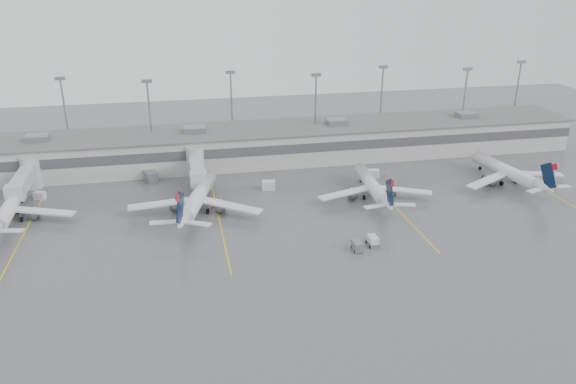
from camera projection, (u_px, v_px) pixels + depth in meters
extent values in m
plane|color=#4F4F51|center=(347.00, 277.00, 86.95)|extent=(260.00, 260.00, 0.00)
cube|color=#A3A39E|center=(278.00, 144.00, 138.10)|extent=(150.00, 16.00, 8.00)
cube|color=#47474C|center=(284.00, 150.00, 130.42)|extent=(150.00, 0.15, 2.20)
cube|color=#606060|center=(277.00, 128.00, 136.58)|extent=(152.00, 17.00, 0.30)
cube|color=slate|center=(37.00, 138.00, 126.01)|extent=(5.00, 4.00, 1.30)
cube|color=slate|center=(466.00, 115.00, 145.66)|extent=(5.00, 4.00, 1.30)
cylinder|color=gray|center=(66.00, 121.00, 135.12)|extent=(0.44, 0.44, 20.00)
cube|color=slate|center=(60.00, 78.00, 131.29)|extent=(2.40, 0.50, 0.80)
cylinder|color=gray|center=(151.00, 124.00, 132.05)|extent=(0.44, 0.44, 20.00)
cube|color=slate|center=(147.00, 81.00, 128.23)|extent=(2.40, 0.50, 0.80)
cylinder|color=gray|center=(232.00, 113.00, 142.61)|extent=(0.44, 0.44, 20.00)
cube|color=slate|center=(230.00, 72.00, 138.78)|extent=(2.40, 0.50, 0.80)
cylinder|color=gray|center=(315.00, 116.00, 139.54)|extent=(0.44, 0.44, 20.00)
cube|color=slate|center=(316.00, 75.00, 135.71)|extent=(2.40, 0.50, 0.80)
cylinder|color=gray|center=(381.00, 105.00, 150.09)|extent=(0.44, 0.44, 20.00)
cube|color=slate|center=(383.00, 67.00, 146.26)|extent=(2.40, 0.50, 0.80)
cylinder|color=gray|center=(463.00, 108.00, 147.02)|extent=(0.44, 0.44, 20.00)
cube|color=slate|center=(468.00, 69.00, 143.19)|extent=(2.40, 0.50, 0.80)
cylinder|color=gray|center=(516.00, 99.00, 157.57)|extent=(0.44, 0.44, 20.00)
cube|color=slate|center=(521.00, 62.00, 153.75)|extent=(2.40, 0.50, 0.80)
cylinder|color=#ACAFB1|center=(31.00, 172.00, 120.64)|extent=(4.00, 4.00, 7.00)
cube|color=#ACAFB1|center=(24.00, 179.00, 114.44)|extent=(2.80, 13.00, 2.60)
cube|color=#ACAFB1|center=(15.00, 193.00, 107.63)|extent=(3.40, 2.40, 3.00)
cylinder|color=gray|center=(18.00, 206.00, 108.72)|extent=(0.70, 0.70, 2.80)
cube|color=black|center=(19.00, 211.00, 109.12)|extent=(2.20, 1.20, 0.70)
cylinder|color=#ACAFB1|center=(195.00, 161.00, 127.19)|extent=(4.00, 4.00, 7.00)
cube|color=#ACAFB1|center=(197.00, 167.00, 120.99)|extent=(2.80, 13.00, 2.60)
cube|color=#ACAFB1|center=(199.00, 180.00, 114.18)|extent=(3.40, 2.40, 3.00)
cylinder|color=gray|center=(200.00, 193.00, 115.27)|extent=(0.70, 0.70, 2.80)
cube|color=black|center=(200.00, 197.00, 115.66)|extent=(2.20, 1.20, 0.70)
cube|color=yellow|center=(21.00, 239.00, 98.91)|extent=(0.25, 40.00, 0.01)
cube|color=yellow|center=(220.00, 222.00, 105.46)|extent=(0.25, 40.00, 0.01)
cube|color=yellow|center=(395.00, 207.00, 112.01)|extent=(0.25, 40.00, 0.01)
cube|color=yellow|center=(551.00, 194.00, 118.56)|extent=(0.25, 40.00, 0.01)
cylinder|color=silver|center=(11.00, 206.00, 105.80)|extent=(3.03, 19.66, 2.67)
cone|color=silver|center=(23.00, 185.00, 115.79)|extent=(2.72, 2.54, 2.67)
cube|color=silver|center=(44.00, 212.00, 105.08)|extent=(11.76, 5.60, 0.31)
cylinder|color=black|center=(22.00, 201.00, 113.91)|extent=(0.33, 0.81, 0.80)
cylinder|color=black|center=(0.00, 221.00, 104.62)|extent=(0.42, 0.99, 0.98)
cylinder|color=black|center=(21.00, 219.00, 105.38)|extent=(0.42, 0.99, 0.98)
cylinder|color=silver|center=(199.00, 196.00, 109.85)|extent=(8.65, 21.26, 2.90)
cone|color=silver|center=(211.00, 175.00, 120.94)|extent=(3.54, 3.40, 2.90)
cone|color=silver|center=(182.00, 222.00, 97.82)|extent=(4.12, 5.45, 2.90)
cube|color=silver|center=(161.00, 204.00, 108.12)|extent=(12.66, 2.95, 0.34)
cube|color=silver|center=(231.00, 206.00, 107.17)|extent=(11.83, 9.12, 0.34)
cube|color=#081732|center=(180.00, 208.00, 96.32)|extent=(1.78, 5.32, 6.33)
cube|color=#B50D24|center=(177.00, 197.00, 94.21)|extent=(0.82, 1.96, 1.84)
cylinder|color=black|center=(209.00, 191.00, 118.83)|extent=(0.57, 0.93, 0.87)
cylinder|color=black|center=(187.00, 210.00, 109.10)|extent=(0.71, 1.14, 1.06)
cylinder|color=black|center=(207.00, 211.00, 108.81)|extent=(0.71, 1.14, 1.06)
cylinder|color=silver|center=(371.00, 184.00, 116.42)|extent=(3.95, 19.51, 2.64)
cone|color=silver|center=(358.00, 167.00, 126.44)|extent=(2.80, 2.64, 2.64)
cone|color=silver|center=(388.00, 205.00, 105.53)|extent=(2.94, 4.57, 2.64)
cube|color=silver|center=(345.00, 193.00, 113.65)|extent=(11.66, 5.01, 0.31)
cube|color=silver|center=(403.00, 190.00, 115.18)|extent=(11.47, 6.39, 0.31)
cube|color=#081732|center=(390.00, 193.00, 104.16)|extent=(0.60, 4.96, 5.76)
cube|color=#B50D24|center=(392.00, 184.00, 102.25)|extent=(0.38, 1.80, 1.67)
cylinder|color=black|center=(361.00, 181.00, 124.54)|extent=(0.36, 0.81, 0.79)
cylinder|color=black|center=(364.00, 197.00, 115.38)|extent=(0.46, 0.99, 0.97)
cylinder|color=black|center=(382.00, 196.00, 115.84)|extent=(0.46, 0.99, 0.97)
cylinder|color=silver|center=(505.00, 170.00, 124.08)|extent=(5.30, 20.25, 2.74)
cone|color=silver|center=(473.00, 155.00, 133.99)|extent=(3.04, 2.89, 2.74)
cone|color=silver|center=(545.00, 188.00, 113.31)|extent=(3.30, 4.88, 2.74)
cube|color=silver|center=(487.00, 180.00, 120.19)|extent=(11.73, 7.23, 0.32)
cube|color=silver|center=(536.00, 174.00, 124.05)|extent=(12.09, 4.51, 0.32)
cube|color=#081732|center=(549.00, 176.00, 111.92)|extent=(0.93, 5.13, 5.97)
cube|color=#B50D24|center=(555.00, 167.00, 109.99)|extent=(0.51, 1.87, 1.73)
cylinder|color=black|center=(480.00, 168.00, 132.15)|extent=(0.42, 0.86, 0.82)
cylinder|color=black|center=(501.00, 183.00, 122.74)|extent=(0.54, 1.05, 1.00)
cylinder|color=black|center=(516.00, 181.00, 123.90)|extent=(0.54, 1.05, 1.00)
cube|color=silver|center=(373.00, 241.00, 96.29)|extent=(1.46, 2.33, 1.75)
cube|color=slate|center=(373.00, 244.00, 96.49)|extent=(1.65, 2.72, 0.68)
cylinder|color=black|center=(366.00, 242.00, 97.25)|extent=(0.21, 0.54, 0.54)
cylinder|color=black|center=(375.00, 241.00, 97.54)|extent=(0.21, 0.54, 0.54)
cylinder|color=black|center=(370.00, 247.00, 95.49)|extent=(0.21, 0.54, 0.54)
cylinder|color=black|center=(379.00, 246.00, 95.78)|extent=(0.21, 0.54, 0.54)
cube|color=slate|center=(357.00, 246.00, 94.60)|extent=(1.47, 2.57, 1.56)
cylinder|color=black|center=(352.00, 247.00, 95.55)|extent=(0.20, 0.51, 0.51)
cylinder|color=black|center=(362.00, 251.00, 94.12)|extent=(0.20, 0.51, 0.51)
cube|color=silver|center=(40.00, 195.00, 115.58)|extent=(2.55, 2.09, 1.55)
cube|color=silver|center=(269.00, 185.00, 120.38)|extent=(3.06, 2.39, 1.92)
cube|color=silver|center=(373.00, 174.00, 127.36)|extent=(2.79, 2.12, 1.79)
cube|color=slate|center=(151.00, 177.00, 124.76)|extent=(3.47, 4.24, 2.29)
cone|color=#F02E05|center=(11.00, 218.00, 106.05)|extent=(0.46, 0.46, 0.73)
cone|color=#F02E05|center=(212.00, 207.00, 111.30)|extent=(0.43, 0.43, 0.68)
cone|color=#F02E05|center=(385.00, 175.00, 127.90)|extent=(0.45, 0.45, 0.71)
cone|color=#F02E05|center=(497.00, 168.00, 132.20)|extent=(0.49, 0.49, 0.78)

